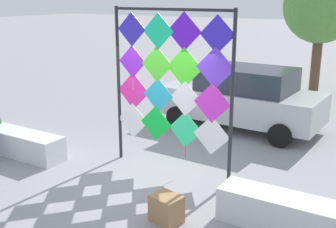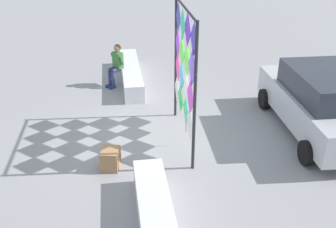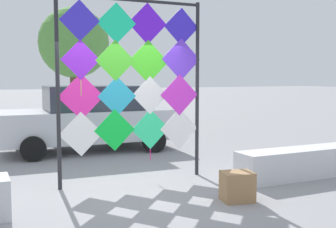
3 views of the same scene
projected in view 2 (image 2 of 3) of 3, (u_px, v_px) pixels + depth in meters
ground at (153, 135)px, 10.14m from camera, size 120.00×120.00×0.00m
plaza_ledge_left at (131, 74)px, 13.35m from camera, size 3.77×0.60×0.56m
kite_display_rack at (184, 67)px, 9.11m from camera, size 2.73×0.11×3.33m
seated_vendor at (116, 62)px, 12.77m from camera, size 0.65×0.68×1.40m
parked_car at (322, 102)px, 9.96m from camera, size 4.41×2.23×1.69m
cardboard_box_large at (111, 159)px, 8.74m from camera, size 0.54×0.48×0.46m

